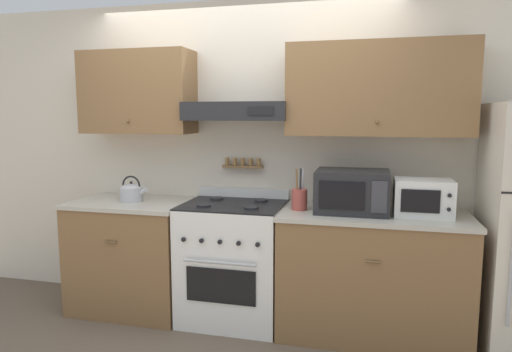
% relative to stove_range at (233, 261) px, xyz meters
% --- Properties ---
extents(ground_plane, '(16.00, 16.00, 0.00)m').
position_rel_stove_range_xyz_m(ground_plane, '(0.00, -0.35, -0.47)').
color(ground_plane, brown).
extents(wall_back, '(5.20, 0.46, 2.55)m').
position_rel_stove_range_xyz_m(wall_back, '(0.08, 0.30, 0.98)').
color(wall_back, beige).
rests_on(wall_back, ground_plane).
extents(counter_left, '(0.96, 0.69, 0.92)m').
position_rel_stove_range_xyz_m(counter_left, '(-0.87, -0.00, -0.01)').
color(counter_left, brown).
rests_on(counter_left, ground_plane).
extents(counter_right, '(1.35, 0.69, 0.92)m').
position_rel_stove_range_xyz_m(counter_right, '(1.07, -0.00, -0.01)').
color(counter_right, brown).
rests_on(counter_right, ground_plane).
extents(stove_range, '(0.78, 0.67, 1.01)m').
position_rel_stove_range_xyz_m(stove_range, '(0.00, 0.00, 0.00)').
color(stove_range, white).
rests_on(stove_range, ground_plane).
extents(tea_kettle, '(0.24, 0.18, 0.21)m').
position_rel_stove_range_xyz_m(tea_kettle, '(-0.86, -0.02, 0.53)').
color(tea_kettle, '#B7B7BC').
rests_on(tea_kettle, counter_left).
extents(microwave, '(0.52, 0.40, 0.31)m').
position_rel_stove_range_xyz_m(microwave, '(0.91, 0.00, 0.60)').
color(microwave, '#232326').
rests_on(microwave, counter_right).
extents(utensil_crock, '(0.12, 0.12, 0.31)m').
position_rel_stove_range_xyz_m(utensil_crock, '(0.52, -0.02, 0.53)').
color(utensil_crock, '#B24C42').
rests_on(utensil_crock, counter_right).
extents(toaster_oven, '(0.39, 0.30, 0.26)m').
position_rel_stove_range_xyz_m(toaster_oven, '(1.39, -0.02, 0.58)').
color(toaster_oven, white).
rests_on(toaster_oven, counter_right).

